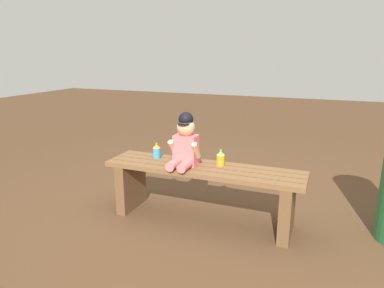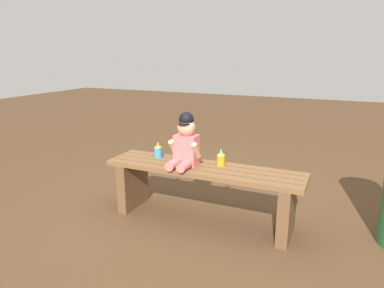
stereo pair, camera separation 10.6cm
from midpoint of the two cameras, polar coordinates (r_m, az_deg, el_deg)
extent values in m
plane|color=#4C331E|center=(2.78, 0.62, -12.34)|extent=(16.00, 16.00, 0.00)
cube|color=brown|center=(2.49, -0.51, -5.05)|extent=(1.51, 0.08, 0.04)
cube|color=brown|center=(2.57, 0.27, -4.40)|extent=(1.51, 0.08, 0.04)
cube|color=brown|center=(2.65, 1.00, -3.79)|extent=(1.51, 0.08, 0.04)
cube|color=brown|center=(2.73, 1.68, -3.22)|extent=(1.51, 0.08, 0.04)
cube|color=brown|center=(2.96, -10.97, -6.57)|extent=(0.08, 0.35, 0.40)
cube|color=brown|center=(2.55, 14.23, -10.34)|extent=(0.08, 0.35, 0.40)
cube|color=#E56666|center=(2.62, -2.17, -1.00)|extent=(0.17, 0.12, 0.23)
sphere|color=tan|center=(2.58, -2.21, 2.70)|extent=(0.14, 0.14, 0.14)
cylinder|color=black|center=(2.54, -2.56, 3.36)|extent=(0.09, 0.09, 0.01)
sphere|color=black|center=(2.56, -2.22, 4.04)|extent=(0.11, 0.11, 0.11)
cylinder|color=#F06B6B|center=(2.56, -4.17, -3.32)|extent=(0.07, 0.16, 0.07)
cylinder|color=#F06B6B|center=(2.52, -2.32, -3.57)|extent=(0.07, 0.16, 0.07)
cylinder|color=tan|center=(2.63, -4.31, -0.66)|extent=(0.04, 0.12, 0.14)
cylinder|color=tan|center=(2.55, -0.52, -1.07)|extent=(0.04, 0.12, 0.14)
cylinder|color=#338CE5|center=(2.83, -6.90, -1.42)|extent=(0.06, 0.06, 0.09)
cone|color=orange|center=(2.81, -6.93, -0.36)|extent=(0.06, 0.06, 0.03)
cylinder|color=orange|center=(2.81, -6.94, 0.00)|extent=(0.01, 0.01, 0.02)
cylinder|color=orange|center=(2.62, 3.56, -2.65)|extent=(0.06, 0.06, 0.09)
cone|color=#66CC4C|center=(2.61, 3.58, -1.51)|extent=(0.06, 0.06, 0.03)
cylinder|color=#66CC4C|center=(2.60, 3.59, -1.13)|extent=(0.01, 0.01, 0.02)
camera|label=1|loc=(0.05, -91.20, -0.32)|focal=32.43mm
camera|label=2|loc=(0.05, 88.80, 0.32)|focal=32.43mm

